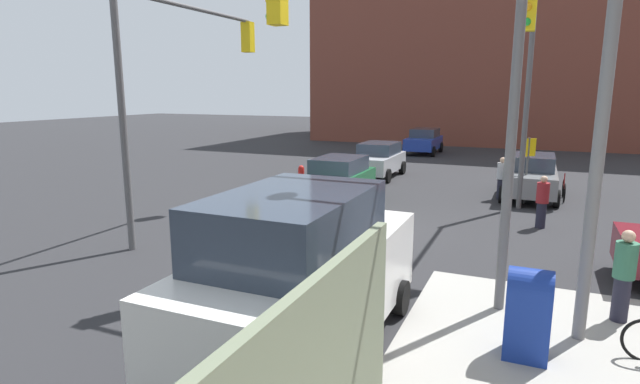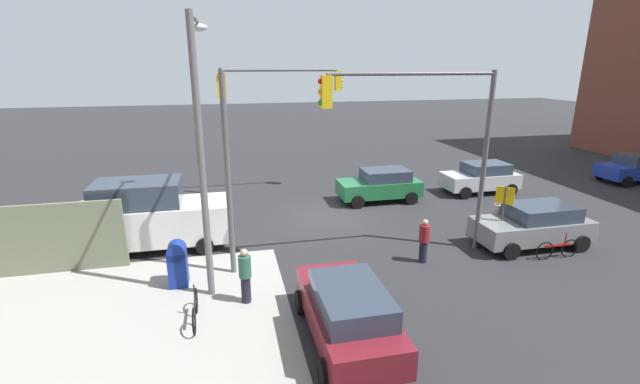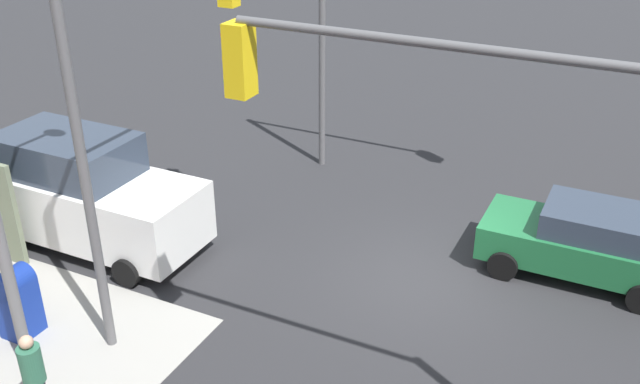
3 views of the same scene
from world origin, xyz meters
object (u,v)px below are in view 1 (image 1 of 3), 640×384
street_lamp_corner (582,46)px  mailbox_blue (528,311)px  sedan_blue (424,141)px  bicycle_at_crosswalk (564,190)px  hatchback_gray (531,175)px  traffic_signal_ne_corner (409,60)px  pedestrian_walking_north (542,201)px  traffic_signal_se_corner (184,68)px  hatchback_green (337,179)px  van_white_delivery (303,274)px  pedestrian_crossing (502,178)px  sedan_silver (378,159)px  fire_hydrant (301,176)px  traffic_signal_nw_corner (528,69)px  pedestrian_waiting (624,275)px

street_lamp_corner → mailbox_blue: 4.09m
sedan_blue → bicycle_at_crosswalk: (12.07, 7.91, -0.50)m
street_lamp_corner → hatchback_gray: 12.51m
traffic_signal_ne_corner → pedestrian_walking_north: bearing=158.3°
traffic_signal_se_corner → hatchback_gray: (-8.75, 9.31, -3.84)m
traffic_signal_ne_corner → pedestrian_walking_north: size_ratio=4.10×
hatchback_green → van_white_delivery: 11.03m
traffic_signal_se_corner → hatchback_gray: traffic_signal_se_corner is taller
hatchback_gray → pedestrian_crossing: 1.35m
traffic_signal_se_corner → van_white_delivery: size_ratio=1.20×
street_lamp_corner → pedestrian_walking_north: bearing=-178.2°
traffic_signal_ne_corner → pedestrian_crossing: bearing=173.5°
mailbox_blue → sedan_silver: bearing=-155.1°
fire_hydrant → bicycle_at_crosswalk: (-1.80, 10.20, -0.14)m
sedan_silver → street_lamp_corner: bearing=27.9°
pedestrian_crossing → bicycle_at_crosswalk: pedestrian_crossing is taller
hatchback_gray → fire_hydrant: bearing=-79.3°
street_lamp_corner → pedestrian_walking_north: (-7.18, -0.23, -3.88)m
pedestrian_crossing → bicycle_at_crosswalk: bearing=-20.4°
sedan_blue → hatchback_gray: size_ratio=0.91×
van_white_delivery → traffic_signal_nw_corner: bearing=164.2°
traffic_signal_nw_corner → mailbox_blue: bearing=3.4°
fire_hydrant → hatchback_green: bearing=50.6°
mailbox_blue → sedan_blue: 26.00m
street_lamp_corner → bicycle_at_crosswalk: street_lamp_corner is taller
traffic_signal_se_corner → traffic_signal_ne_corner: 7.53m
traffic_signal_ne_corner → pedestrian_crossing: 11.03m
sedan_silver → pedestrian_walking_north: size_ratio=2.49×
sedan_silver → sedan_blue: bearing=179.5°
traffic_signal_nw_corner → bicycle_at_crosswalk: bearing=162.3°
traffic_signal_se_corner → pedestrian_waiting: 11.84m
fire_hydrant → pedestrian_waiting: bearing=49.3°
hatchback_green → pedestrian_waiting: (7.22, 8.28, 0.03)m
fire_hydrant → sedan_blue: 14.06m
sedan_silver → pedestrian_crossing: bearing=62.4°
sedan_blue → bicycle_at_crosswalk: sedan_blue is taller
fire_hydrant → van_white_delivery: van_white_delivery is taller
traffic_signal_se_corner → van_white_delivery: (5.36, 6.30, -3.40)m
sedan_silver → pedestrian_walking_north: sedan_silver is taller
hatchback_gray → pedestrian_crossing: hatchback_gray is taller
fire_hydrant → sedan_blue: size_ratio=0.24×
van_white_delivery → bicycle_at_crosswalk: bearing=163.5°
fire_hydrant → sedan_silver: bearing=150.0°
street_lamp_corner → traffic_signal_ne_corner: bearing=-103.7°
traffic_signal_se_corner → hatchback_gray: bearing=133.2°
street_lamp_corner → hatchback_green: street_lamp_corner is taller
pedestrian_walking_north → bicycle_at_crosswalk: size_ratio=0.90×
street_lamp_corner → van_white_delivery: bearing=-58.5°
fire_hydrant → pedestrian_walking_north: (3.00, 9.40, 0.33)m
sedan_silver → van_white_delivery: 16.68m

